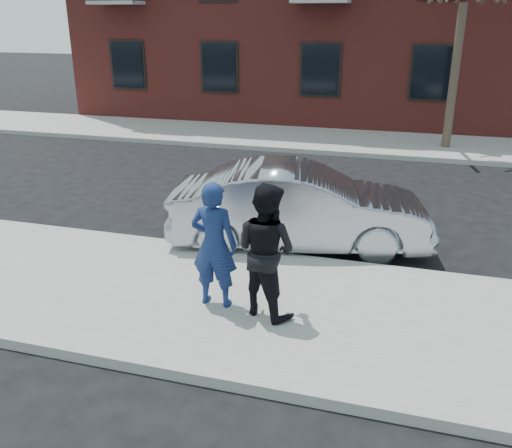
% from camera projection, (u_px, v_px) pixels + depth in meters
% --- Properties ---
extents(ground, '(100.00, 100.00, 0.00)m').
position_uv_depth(ground, '(163.00, 291.00, 8.37)').
color(ground, black).
rests_on(ground, ground).
extents(near_sidewalk, '(50.00, 3.50, 0.15)m').
position_uv_depth(near_sidewalk, '(156.00, 294.00, 8.12)').
color(near_sidewalk, gray).
rests_on(near_sidewalk, ground).
extents(near_curb, '(50.00, 0.10, 0.15)m').
position_uv_depth(near_curb, '(200.00, 248.00, 9.73)').
color(near_curb, '#999691').
rests_on(near_curb, ground).
extents(far_sidewalk, '(50.00, 3.50, 0.15)m').
position_uv_depth(far_sidewalk, '(306.00, 139.00, 18.43)').
color(far_sidewalk, gray).
rests_on(far_sidewalk, ground).
extents(far_curb, '(50.00, 0.10, 0.15)m').
position_uv_depth(far_curb, '(295.00, 151.00, 16.81)').
color(far_curb, '#999691').
rests_on(far_curb, ground).
extents(silver_sedan, '(4.84, 2.49, 1.52)m').
position_uv_depth(silver_sedan, '(300.00, 207.00, 9.73)').
color(silver_sedan, '#999BA3').
rests_on(silver_sedan, ground).
extents(man_hoodie, '(0.66, 0.50, 1.80)m').
position_uv_depth(man_hoodie, '(214.00, 245.00, 7.39)').
color(man_hoodie, navy).
rests_on(man_hoodie, near_sidewalk).
extents(man_peacoat, '(1.11, 1.00, 1.85)m').
position_uv_depth(man_peacoat, '(266.00, 250.00, 7.16)').
color(man_peacoat, black).
rests_on(man_peacoat, near_sidewalk).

